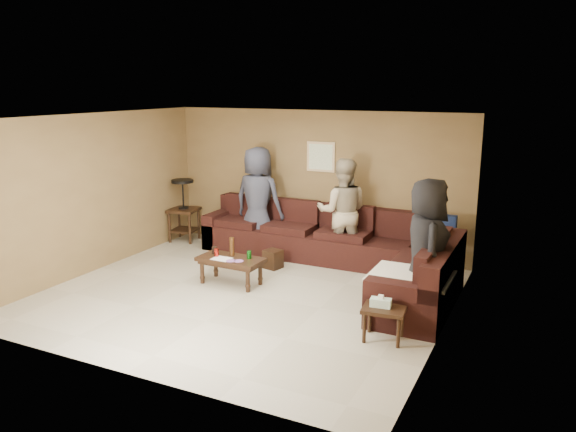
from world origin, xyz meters
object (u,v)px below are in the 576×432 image
object	(u,v)px
person_left	(258,199)
end_table_left	(184,209)
person_right	(427,248)
coffee_table	(231,261)
waste_bin	(273,259)
sectional_sofa	(338,252)
person_middle	(342,212)
side_table_right	(383,311)

from	to	relation	value
person_left	end_table_left	bearing A→B (deg)	3.28
person_right	coffee_table	bearing A→B (deg)	69.11
end_table_left	waste_bin	bearing A→B (deg)	-18.07
end_table_left	sectional_sofa	bearing A→B (deg)	-7.91
sectional_sofa	person_left	xyz separation A→B (m)	(-1.72, 0.50, 0.61)
waste_bin	person_right	bearing A→B (deg)	-17.69
end_table_left	person_right	world-z (taller)	person_right
sectional_sofa	person_right	world-z (taller)	person_right
person_middle	person_right	size ratio (longest dim) A/B	0.98
sectional_sofa	coffee_table	xyz separation A→B (m)	(-1.25, -1.22, 0.03)
side_table_right	person_middle	distance (m)	2.97
person_middle	coffee_table	bearing A→B (deg)	36.96
person_middle	person_right	distance (m)	2.34
end_table_left	person_right	bearing A→B (deg)	-17.87
side_table_right	waste_bin	xyz separation A→B (m)	(-2.37, 1.79, -0.21)
end_table_left	person_right	size ratio (longest dim) A/B	0.66
sectional_sofa	coffee_table	world-z (taller)	sectional_sofa
sectional_sofa	person_right	bearing A→B (deg)	-34.95
side_table_right	person_middle	xyz separation A→B (m)	(-1.46, 2.53, 0.52)
side_table_right	coffee_table	bearing A→B (deg)	161.77
waste_bin	person_right	size ratio (longest dim) A/B	0.17
sectional_sofa	end_table_left	distance (m)	3.36
waste_bin	person_left	xyz separation A→B (m)	(-0.70, 0.79, 0.79)
end_table_left	waste_bin	size ratio (longest dim) A/B	3.89
side_table_right	person_left	world-z (taller)	person_left
person_right	side_table_right	bearing A→B (deg)	141.64
sectional_sofa	waste_bin	size ratio (longest dim) A/B	15.32
side_table_right	end_table_left	bearing A→B (deg)	151.45
end_table_left	waste_bin	xyz separation A→B (m)	(2.30, -0.75, -0.47)
end_table_left	coffee_table	bearing A→B (deg)	-39.14
side_table_right	sectional_sofa	bearing A→B (deg)	123.01
waste_bin	person_right	distance (m)	2.86
person_middle	waste_bin	bearing A→B (deg)	20.43
coffee_table	sectional_sofa	bearing A→B (deg)	44.45
coffee_table	person_middle	size ratio (longest dim) A/B	0.56
waste_bin	person_middle	world-z (taller)	person_middle
waste_bin	person_middle	bearing A→B (deg)	39.41
waste_bin	person_left	bearing A→B (deg)	131.52
sectional_sofa	person_left	distance (m)	1.89
side_table_right	waste_bin	bearing A→B (deg)	142.93
coffee_table	person_left	bearing A→B (deg)	105.34
person_left	person_middle	size ratio (longest dim) A/B	1.06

